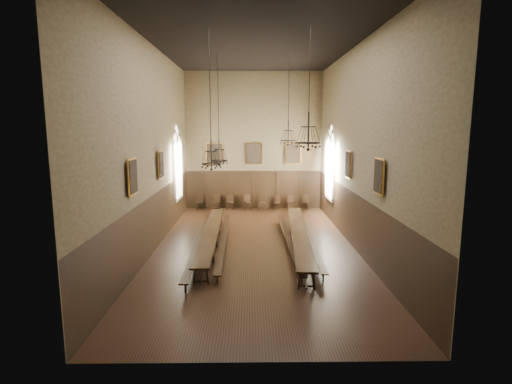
{
  "coord_description": "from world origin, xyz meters",
  "views": [
    {
      "loc": [
        -0.2,
        -17.55,
        5.44
      ],
      "look_at": [
        0.06,
        1.5,
        2.32
      ],
      "focal_mm": 28.0,
      "sensor_mm": 36.0,
      "label": 1
    }
  ],
  "objects_px": {
    "chair_0": "(200,205)",
    "chair_7": "(305,205)",
    "table_left": "(211,239)",
    "chandelier_back_left": "(219,153)",
    "chandelier_back_right": "(288,135)",
    "chandelier_front_right": "(308,136)",
    "bench_left_inner": "(223,241)",
    "chair_6": "(291,205)",
    "chair_1": "(216,205)",
    "bench_left_outer": "(200,242)",
    "chair_2": "(230,205)",
    "table_right": "(299,239)",
    "bench_right_inner": "(289,241)",
    "chandelier_front_left": "(211,154)",
    "bench_right_outer": "(310,241)",
    "chair_4": "(262,205)",
    "chair_3": "(248,205)",
    "chair_5": "(277,205)"
  },
  "relations": [
    {
      "from": "bench_left_outer",
      "to": "chair_2",
      "type": "bearing_deg",
      "value": 84.19
    },
    {
      "from": "chair_0",
      "to": "chandelier_front_right",
      "type": "height_order",
      "value": "chandelier_front_right"
    },
    {
      "from": "chair_0",
      "to": "chair_2",
      "type": "bearing_deg",
      "value": 0.4
    },
    {
      "from": "table_left",
      "to": "chair_3",
      "type": "xyz_separation_m",
      "value": [
        1.6,
        8.39,
        -0.08
      ]
    },
    {
      "from": "chair_4",
      "to": "chandelier_back_right",
      "type": "relative_size",
      "value": 0.22
    },
    {
      "from": "table_right",
      "to": "chandelier_back_left",
      "type": "relative_size",
      "value": 1.95
    },
    {
      "from": "chandelier_back_left",
      "to": "chair_5",
      "type": "bearing_deg",
      "value": 62.9
    },
    {
      "from": "chair_5",
      "to": "chandelier_front_left",
      "type": "relative_size",
      "value": 0.17
    },
    {
      "from": "chair_0",
      "to": "chair_3",
      "type": "bearing_deg",
      "value": -0.75
    },
    {
      "from": "chair_7",
      "to": "chandelier_back_right",
      "type": "bearing_deg",
      "value": -98.83
    },
    {
      "from": "bench_left_inner",
      "to": "chair_6",
      "type": "relative_size",
      "value": 10.16
    },
    {
      "from": "chandelier_back_right",
      "to": "chandelier_front_left",
      "type": "xyz_separation_m",
      "value": [
        -3.44,
        -5.02,
        -0.65
      ]
    },
    {
      "from": "chair_5",
      "to": "chandelier_back_left",
      "type": "xyz_separation_m",
      "value": [
        -3.31,
        -6.47,
        3.89
      ]
    },
    {
      "from": "bench_right_outer",
      "to": "chandelier_front_left",
      "type": "distance_m",
      "value": 6.35
    },
    {
      "from": "table_left",
      "to": "chandelier_back_left",
      "type": "relative_size",
      "value": 1.82
    },
    {
      "from": "bench_left_outer",
      "to": "chandelier_front_right",
      "type": "bearing_deg",
      "value": -28.18
    },
    {
      "from": "bench_right_inner",
      "to": "bench_right_outer",
      "type": "bearing_deg",
      "value": 8.5
    },
    {
      "from": "bench_left_outer",
      "to": "chair_7",
      "type": "distance_m",
      "value": 10.46
    },
    {
      "from": "chair_4",
      "to": "chair_6",
      "type": "height_order",
      "value": "chair_4"
    },
    {
      "from": "chair_6",
      "to": "chair_3",
      "type": "bearing_deg",
      "value": 172.49
    },
    {
      "from": "bench_left_outer",
      "to": "chandelier_front_left",
      "type": "bearing_deg",
      "value": -69.51
    },
    {
      "from": "table_right",
      "to": "chair_7",
      "type": "distance_m",
      "value": 8.76
    },
    {
      "from": "chair_0",
      "to": "chandelier_back_left",
      "type": "xyz_separation_m",
      "value": [
        1.83,
        -6.43,
        3.85
      ]
    },
    {
      "from": "chandelier_back_right",
      "to": "chandelier_front_left",
      "type": "height_order",
      "value": "same"
    },
    {
      "from": "chair_1",
      "to": "chandelier_front_right",
      "type": "height_order",
      "value": "chandelier_front_right"
    },
    {
      "from": "table_left",
      "to": "chandelier_back_right",
      "type": "relative_size",
      "value": 2.22
    },
    {
      "from": "table_right",
      "to": "chair_4",
      "type": "height_order",
      "value": "chair_4"
    },
    {
      "from": "bench_left_inner",
      "to": "chair_6",
      "type": "distance_m",
      "value": 9.25
    },
    {
      "from": "chair_6",
      "to": "chandelier_back_right",
      "type": "distance_m",
      "value": 7.38
    },
    {
      "from": "chair_7",
      "to": "chandelier_front_right",
      "type": "height_order",
      "value": "chandelier_front_right"
    },
    {
      "from": "chandelier_front_left",
      "to": "bench_right_outer",
      "type": "bearing_deg",
      "value": 28.39
    },
    {
      "from": "chair_6",
      "to": "chandelier_back_left",
      "type": "xyz_separation_m",
      "value": [
        -4.24,
        -6.38,
        3.88
      ]
    },
    {
      "from": "chair_0",
      "to": "chandelier_front_right",
      "type": "xyz_separation_m",
      "value": [
        5.55,
        -11.01,
        4.81
      ]
    },
    {
      "from": "bench_right_inner",
      "to": "chandelier_back_left",
      "type": "relative_size",
      "value": 1.79
    },
    {
      "from": "table_right",
      "to": "chair_1",
      "type": "distance_m",
      "value": 9.71
    },
    {
      "from": "bench_right_outer",
      "to": "chandelier_back_left",
      "type": "height_order",
      "value": "chandelier_back_left"
    },
    {
      "from": "table_left",
      "to": "chair_2",
      "type": "height_order",
      "value": "chair_2"
    },
    {
      "from": "chair_4",
      "to": "chair_1",
      "type": "bearing_deg",
      "value": -163.5
    },
    {
      "from": "chair_0",
      "to": "chair_7",
      "type": "height_order",
      "value": "chair_0"
    },
    {
      "from": "chair_2",
      "to": "chair_6",
      "type": "height_order",
      "value": "chair_2"
    },
    {
      "from": "table_left",
      "to": "chandelier_back_left",
      "type": "bearing_deg",
      "value": 82.59
    },
    {
      "from": "chair_2",
      "to": "chair_4",
      "type": "bearing_deg",
      "value": 4.67
    },
    {
      "from": "bench_left_inner",
      "to": "chandelier_back_right",
      "type": "relative_size",
      "value": 2.12
    },
    {
      "from": "chair_1",
      "to": "table_left",
      "type": "bearing_deg",
      "value": -70.25
    },
    {
      "from": "chair_3",
      "to": "chair_5",
      "type": "bearing_deg",
      "value": -10.64
    },
    {
      "from": "chair_7",
      "to": "chandelier_front_left",
      "type": "height_order",
      "value": "chandelier_front_left"
    },
    {
      "from": "chandelier_back_right",
      "to": "chandelier_front_right",
      "type": "relative_size",
      "value": 1.02
    },
    {
      "from": "bench_right_outer",
      "to": "chair_1",
      "type": "distance_m",
      "value": 9.72
    },
    {
      "from": "bench_left_inner",
      "to": "chair_3",
      "type": "distance_m",
      "value": 8.44
    },
    {
      "from": "chair_0",
      "to": "chair_7",
      "type": "bearing_deg",
      "value": -0.19
    }
  ]
}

